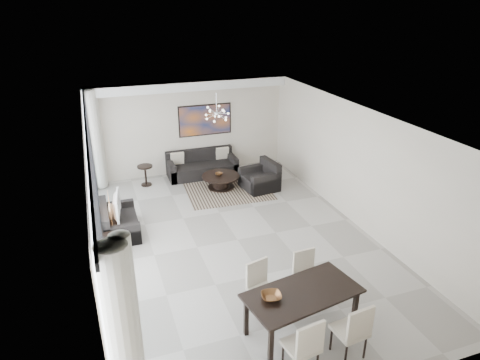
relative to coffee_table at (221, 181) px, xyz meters
name	(u,v)px	position (x,y,z in m)	size (l,w,h in m)	color
room_shell	(257,180)	(-0.05, -2.94, 1.23)	(6.00, 9.00, 2.90)	#A8A39B
window_wall	(101,201)	(-3.37, -2.94, 1.25)	(0.37, 8.95, 2.90)	silver
soffit	(189,86)	(-0.51, 1.36, 2.55)	(5.98, 0.40, 0.26)	white
painting	(205,120)	(-0.01, 1.53, 1.43)	(1.68, 0.04, 0.98)	#C5621B
chandelier	(217,114)	(-0.21, -0.44, 2.13)	(0.66, 0.66, 0.71)	silver
rug	(229,191)	(0.12, -0.34, -0.21)	(2.35, 1.81, 0.01)	black
coffee_table	(221,181)	(0.00, 0.00, 0.00)	(1.10, 1.10, 0.39)	black
bowl_coffee	(219,174)	(-0.05, 0.05, 0.20)	(0.21, 0.21, 0.07)	brown
sofa_main	(202,167)	(-0.27, 1.13, 0.04)	(2.13, 0.87, 0.78)	black
loveseat	(119,224)	(-3.05, -1.69, 0.02)	(0.80, 1.43, 0.71)	black
armchair	(261,179)	(1.08, -0.43, 0.06)	(1.04, 1.08, 0.81)	black
side_table	(145,172)	(-2.04, 0.93, 0.20)	(0.45, 0.45, 0.62)	black
tv_console	(109,228)	(-3.27, -1.82, 0.02)	(0.42, 1.50, 0.47)	black
television	(114,206)	(-3.11, -1.74, 0.52)	(0.95, 0.12, 0.55)	gray
dining_table	(302,296)	(-0.48, -6.04, 0.48)	(2.02, 1.25, 0.79)	black
dining_chair_sw	(305,344)	(-0.85, -6.88, 0.36)	(0.52, 0.52, 1.01)	beige
dining_chair_se	(354,329)	(-0.01, -6.85, 0.36)	(0.51, 0.51, 1.01)	beige
dining_chair_nw	(260,283)	(-0.91, -5.29, 0.33)	(0.54, 0.54, 0.96)	beige
dining_chair_ne	(306,271)	(0.01, -5.24, 0.32)	(0.45, 0.45, 0.94)	beige
bowl_dining	(271,296)	(-1.02, -6.02, 0.61)	(0.32, 0.32, 0.08)	brown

